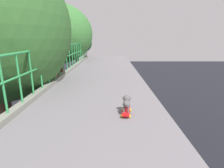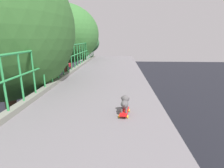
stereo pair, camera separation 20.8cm
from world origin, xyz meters
The scene contains 5 objects.
city_bus centered at (-8.95, 27.56, 1.78)m, with size 2.67×11.90×3.12m.
roadside_tree_far centered at (-2.17, 13.10, 8.14)m, with size 5.14×5.14×10.34m.
roadside_tree_farthest centered at (-2.33, 20.76, 7.18)m, with size 3.66×3.66×8.63m.
toy_skateboard centered at (2.13, 3.47, 6.42)m, with size 0.25×0.51×0.09m.
small_dog centered at (2.14, 3.52, 6.62)m, with size 0.20×0.40×0.31m.
Camera 1 is at (1.83, 0.09, 7.93)m, focal length 27.68 mm.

